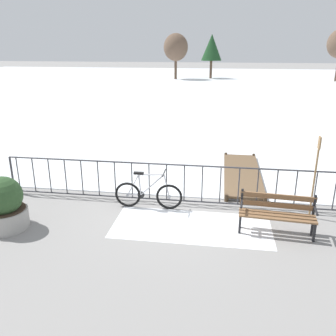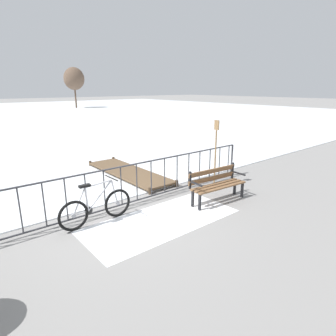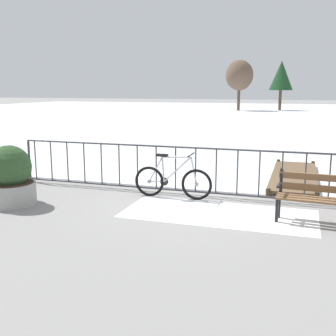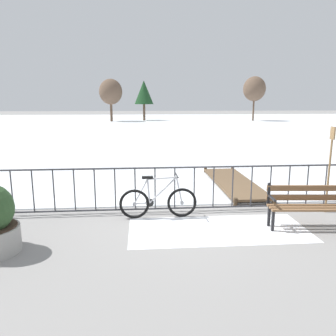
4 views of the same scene
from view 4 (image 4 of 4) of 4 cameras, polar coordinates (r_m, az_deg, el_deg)
ground_plane at (r=7.89m, az=2.80°, el=-7.39°), size 160.00×160.00×0.00m
frozen_pond at (r=35.91m, az=-3.20°, el=7.35°), size 80.00×56.00×0.03m
snow_patch at (r=6.88m, az=8.58°, el=-10.38°), size 3.57×1.58×0.01m
railing_fence at (r=7.73m, az=2.84°, el=-3.45°), size 9.06×0.06×1.07m
bicycle_near_railing at (r=7.36m, az=-1.70°, el=-5.77°), size 1.71×0.52×0.97m
park_bench at (r=7.36m, az=22.78°, el=-5.51°), size 1.63×0.61×0.89m
oar_upright at (r=8.38m, az=25.93°, el=0.60°), size 0.04×0.16×1.98m
wooden_dock at (r=10.32m, az=11.17°, el=-2.39°), size 1.10×3.94×0.20m
tree_far_west at (r=42.80m, az=-9.78°, el=12.71°), size 2.84×2.84×5.22m
tree_west_mid at (r=44.95m, az=14.56°, el=12.96°), size 2.83×2.83×5.61m
tree_centre at (r=44.37m, az=-4.15°, el=12.75°), size 2.47×2.47×5.14m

